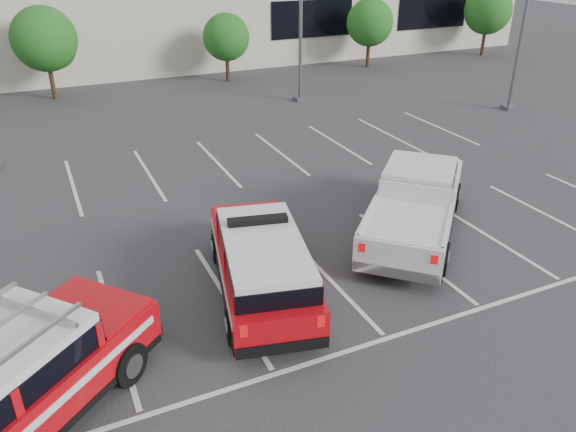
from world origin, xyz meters
name	(u,v)px	position (x,y,z in m)	size (l,w,h in m)	color
ground	(326,275)	(0.00, 0.00, 0.00)	(120.00, 120.00, 0.00)	#2F2F31
stall_markings	(261,208)	(0.00, 4.50, 0.01)	(23.00, 15.00, 0.01)	silver
tree_mid_left	(46,41)	(-4.91, 22.05, 3.04)	(3.37, 3.37, 4.85)	#3F2B19
tree_mid_right	(227,39)	(5.09, 22.05, 2.50)	(2.77, 2.77, 3.99)	#3F2B19
tree_right	(371,24)	(15.09, 22.05, 2.77)	(3.07, 3.07, 4.42)	#3F2B19
tree_far_right	(488,12)	(25.09, 22.05, 3.04)	(3.37, 3.37, 4.85)	#3F2B19
light_pole_right	(527,2)	(16.00, 10.00, 5.19)	(0.90, 0.60, 10.24)	#59595E
fire_chief_suv	(262,267)	(-1.84, -0.10, 0.78)	(3.15, 5.75, 1.91)	#B50810
white_pickup	(415,209)	(3.50, 1.04, 0.78)	(6.02, 6.14, 1.96)	silver
ladder_suv	(3,396)	(-7.55, -2.28, 0.90)	(5.77, 5.38, 2.24)	#B50810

